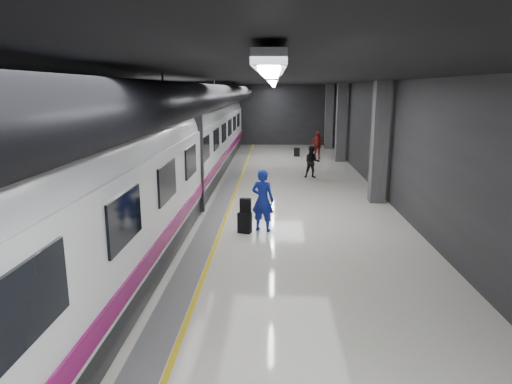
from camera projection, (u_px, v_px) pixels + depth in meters
ground at (255, 215)px, 15.62m from camera, size 40.00×40.00×0.00m
platform_hall at (248, 109)px, 15.78m from camera, size 10.02×40.02×4.51m
train at (158, 154)px, 15.29m from camera, size 3.05×38.00×4.05m
traveler_main at (263, 200)px, 13.67m from camera, size 0.80×0.65×1.89m
suitcase_main at (245, 223)px, 13.58m from camera, size 0.44×0.35×0.62m
shoulder_bag at (245, 205)px, 13.50m from camera, size 0.34×0.22×0.43m
traveler_far_a at (312, 162)px, 21.90m from camera, size 0.75×0.59×1.53m
traveler_far_b at (317, 145)px, 27.90m from camera, size 0.99×0.42×1.68m
suitcase_far at (297, 152)px, 28.97m from camera, size 0.37×0.24×0.53m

